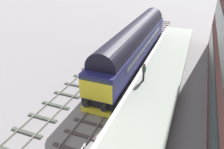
# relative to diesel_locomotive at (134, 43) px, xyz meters

# --- Properties ---
(ground_plane) EXTENTS (140.00, 140.00, 0.00)m
(ground_plane) POSITION_rel_diesel_locomotive_xyz_m (-0.00, -8.53, -2.49)
(ground_plane) COLOR gray
(ground_plane) RESTS_ON ground
(track_main) EXTENTS (2.50, 60.00, 0.15)m
(track_main) POSITION_rel_diesel_locomotive_xyz_m (-0.00, -8.53, -2.44)
(track_main) COLOR slate
(track_main) RESTS_ON ground
(track_adjacent_west) EXTENTS (2.50, 60.00, 0.15)m
(track_adjacent_west) POSITION_rel_diesel_locomotive_xyz_m (-3.55, -8.53, -2.43)
(track_adjacent_west) COLOR slate
(track_adjacent_west) RESTS_ON ground
(station_platform) EXTENTS (4.00, 44.00, 1.01)m
(station_platform) POSITION_rel_diesel_locomotive_xyz_m (3.60, -8.53, -1.99)
(station_platform) COLOR #959C90
(station_platform) RESTS_ON ground
(diesel_locomotive) EXTENTS (2.74, 20.39, 4.68)m
(diesel_locomotive) POSITION_rel_diesel_locomotive_xyz_m (0.00, 0.00, 0.00)
(diesel_locomotive) COLOR black
(diesel_locomotive) RESTS_ON ground
(waiting_passenger) EXTENTS (0.45, 0.47, 1.64)m
(waiting_passenger) POSITION_rel_diesel_locomotive_xyz_m (2.43, -5.24, -0.50)
(waiting_passenger) COLOR #302431
(waiting_passenger) RESTS_ON station_platform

